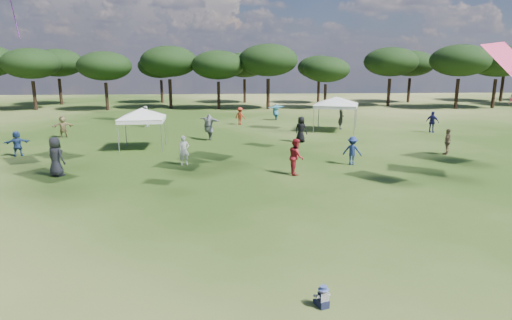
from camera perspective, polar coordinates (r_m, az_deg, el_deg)
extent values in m
cylinder|color=black|center=(56.38, -27.43, 7.63)|extent=(0.38, 0.38, 3.32)
ellipsoid|color=black|center=(56.26, -27.82, 11.32)|extent=(6.44, 6.44, 3.47)
cylinder|color=black|center=(52.93, -19.28, 8.00)|extent=(0.36, 0.36, 3.14)
ellipsoid|color=black|center=(52.80, -19.56, 11.73)|extent=(6.11, 6.11, 3.29)
cylinder|color=black|center=(53.00, -11.34, 8.64)|extent=(0.40, 0.40, 3.46)
ellipsoid|color=black|center=(52.88, -11.53, 12.76)|extent=(6.73, 6.73, 3.63)
cylinder|color=black|center=(51.41, -5.00, 8.57)|extent=(0.37, 0.37, 3.21)
ellipsoid|color=black|center=(51.27, -5.07, 12.51)|extent=(6.24, 6.24, 3.36)
cylinder|color=black|center=(51.17, 1.61, 8.79)|extent=(0.41, 0.41, 3.56)
ellipsoid|color=black|center=(51.04, 1.64, 13.18)|extent=(6.91, 6.91, 3.73)
cylinder|color=black|center=(52.63, 9.20, 8.38)|extent=(0.33, 0.33, 2.88)
ellipsoid|color=black|center=(52.49, 9.32, 11.83)|extent=(5.60, 5.60, 3.02)
cylinder|color=black|center=(57.53, 17.29, 8.61)|extent=(0.39, 0.39, 3.44)
ellipsoid|color=black|center=(57.42, 17.54, 12.38)|extent=(6.69, 6.69, 3.60)
cylinder|color=black|center=(56.84, 25.19, 7.99)|extent=(0.40, 0.40, 3.53)
ellipsoid|color=black|center=(56.73, 25.57, 11.89)|extent=(6.86, 6.86, 3.70)
cylinder|color=black|center=(59.69, 29.14, 7.73)|extent=(0.40, 0.40, 3.47)
ellipsoid|color=black|center=(59.58, 29.54, 11.37)|extent=(6.74, 6.74, 3.63)
cylinder|color=black|center=(62.25, -24.62, 8.28)|extent=(0.39, 0.39, 3.37)
ellipsoid|color=black|center=(62.15, -24.94, 11.68)|extent=(6.54, 6.54, 3.53)
cylinder|color=black|center=(60.72, -12.45, 8.92)|extent=(0.36, 0.36, 3.11)
ellipsoid|color=black|center=(60.61, -12.61, 12.15)|extent=(6.05, 6.05, 3.26)
cylinder|color=black|center=(59.32, -1.53, 9.17)|extent=(0.37, 0.37, 3.20)
ellipsoid|color=black|center=(59.21, -1.55, 12.57)|extent=(6.21, 6.21, 3.35)
cylinder|color=black|center=(59.42, 8.32, 8.95)|extent=(0.34, 0.34, 2.99)
ellipsoid|color=black|center=(59.30, 8.42, 12.12)|extent=(5.81, 5.81, 3.13)
cylinder|color=black|center=(63.70, 19.70, 8.74)|extent=(0.38, 0.38, 3.31)
ellipsoid|color=black|center=(63.60, 19.95, 12.00)|extent=(6.43, 6.43, 3.47)
cylinder|color=black|center=(70.56, 29.95, 8.25)|extent=(0.42, 0.42, 3.64)
ellipsoid|color=black|center=(70.47, 30.31, 11.48)|extent=(7.06, 7.06, 3.81)
cylinder|color=gray|center=(27.09, -17.89, 2.85)|extent=(0.06, 0.06, 1.92)
cylinder|color=gray|center=(26.71, -12.47, 3.04)|extent=(0.06, 0.06, 1.92)
cylinder|color=gray|center=(29.58, -16.96, 3.71)|extent=(0.06, 0.06, 1.92)
cylinder|color=gray|center=(29.23, -11.99, 3.88)|extent=(0.06, 0.06, 1.92)
cube|color=silver|center=(27.99, -14.94, 5.23)|extent=(2.86, 2.86, 0.25)
pyramid|color=silver|center=(27.91, -15.02, 6.70)|extent=(5.55, 5.55, 0.60)
cylinder|color=gray|center=(33.75, 7.69, 5.33)|extent=(0.06, 0.06, 2.06)
cylinder|color=gray|center=(33.49, 13.01, 5.06)|extent=(0.06, 0.06, 2.06)
cylinder|color=gray|center=(36.82, 8.34, 5.93)|extent=(0.06, 0.06, 2.06)
cylinder|color=gray|center=(36.59, 13.22, 5.68)|extent=(0.06, 0.06, 2.06)
cube|color=silver|center=(35.02, 10.63, 7.11)|extent=(4.17, 4.17, 0.25)
pyramid|color=silver|center=(34.96, 10.68, 8.29)|extent=(6.32, 6.32, 0.60)
cube|color=#161931|center=(10.21, 8.92, -18.41)|extent=(0.28, 0.28, 0.17)
cube|color=#161931|center=(10.31, 8.05, -18.30)|extent=(0.14, 0.21, 0.09)
cube|color=#161931|center=(10.38, 8.79, -18.10)|extent=(0.14, 0.21, 0.09)
cube|color=white|center=(10.12, 8.96, -17.52)|extent=(0.24, 0.21, 0.22)
cylinder|color=white|center=(10.10, 8.10, -17.55)|extent=(0.13, 0.22, 0.13)
cylinder|color=white|center=(10.23, 9.44, -17.19)|extent=(0.13, 0.22, 0.13)
sphere|color=#E0B293|center=(10.05, 8.99, -16.79)|extent=(0.15, 0.15, 0.15)
cone|color=#4D5FB4|center=(10.03, 8.99, -16.62)|extent=(0.25, 0.25, 0.02)
cylinder|color=#4D5FB4|center=(10.01, 9.00, -16.44)|extent=(0.16, 0.16, 0.06)
imported|color=#285F78|center=(41.20, 2.65, 6.44)|extent=(1.95, 1.50, 1.60)
imported|color=navy|center=(23.47, 12.72, 1.22)|extent=(1.14, 0.95, 1.53)
imported|color=navy|center=(28.69, -29.24, 1.95)|extent=(1.47, 0.99, 1.52)
imported|color=black|center=(29.69, 6.01, 4.09)|extent=(1.03, 0.98, 1.78)
imported|color=maroon|center=(20.95, 5.36, 0.45)|extent=(0.70, 0.89, 1.78)
imported|color=#535559|center=(30.45, -6.31, 4.38)|extent=(1.89, 2.19, 1.86)
imported|color=olive|center=(34.41, -24.33, 4.08)|extent=(1.57, 0.97, 1.62)
imported|color=silver|center=(23.20, -9.57, 1.28)|extent=(0.66, 0.52, 1.58)
imported|color=silver|center=(37.86, -14.52, 5.62)|extent=(0.75, 0.92, 1.77)
imported|color=#A22E1B|center=(38.08, -2.13, 5.89)|extent=(1.15, 1.06, 1.55)
imported|color=#2B2A2F|center=(22.69, -25.15, 0.40)|extent=(1.11, 1.00, 1.91)
imported|color=olive|center=(27.93, 24.17, 2.25)|extent=(0.91, 0.92, 1.56)
imported|color=#2D2C31|center=(36.11, 11.27, 5.55)|extent=(0.61, 0.78, 1.90)
imported|color=navy|center=(36.42, 22.45, 4.72)|extent=(0.98, 0.99, 1.68)
plane|color=#DD3765|center=(20.03, 30.62, 11.49)|extent=(2.48, 2.06, 1.49)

